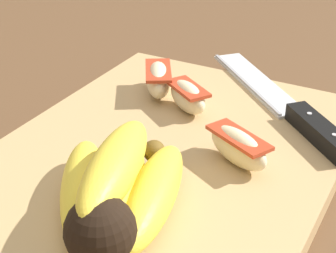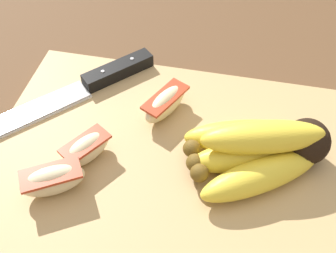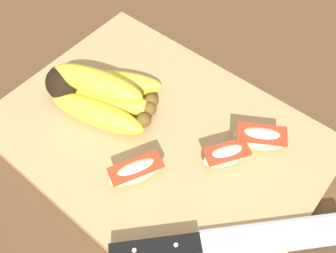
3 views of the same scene
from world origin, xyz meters
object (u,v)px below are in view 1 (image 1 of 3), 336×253
object	(u,v)px
banana_bunch	(116,191)
apple_wedge_near	(238,147)
apple_wedge_middle	(188,96)
chefs_knife	(295,113)
apple_wedge_far	(158,79)

from	to	relation	value
banana_bunch	apple_wedge_near	xyz separation A→B (m)	(-0.12, 0.05, -0.01)
banana_bunch	apple_wedge_middle	distance (m)	0.19
banana_bunch	apple_wedge_near	size ratio (longest dim) A/B	2.22
banana_bunch	chefs_knife	xyz separation A→B (m)	(-0.23, 0.07, -0.02)
apple_wedge_middle	banana_bunch	bearing A→B (deg)	9.88
apple_wedge_near	apple_wedge_far	world-z (taller)	apple_wedge_far
banana_bunch	chefs_knife	bearing A→B (deg)	161.95
apple_wedge_near	apple_wedge_far	bearing A→B (deg)	-124.18
chefs_knife	apple_wedge_middle	size ratio (longest dim) A/B	3.47
apple_wedge_middle	apple_wedge_far	size ratio (longest dim) A/B	0.89
apple_wedge_middle	apple_wedge_far	xyz separation A→B (m)	(-0.02, -0.05, 0.00)
chefs_knife	apple_wedge_far	xyz separation A→B (m)	(0.02, -0.16, 0.01)
banana_bunch	apple_wedge_near	world-z (taller)	banana_bunch
banana_bunch	apple_wedge_near	bearing A→B (deg)	155.36
apple_wedge_near	apple_wedge_far	xyz separation A→B (m)	(-0.09, -0.14, 0.00)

